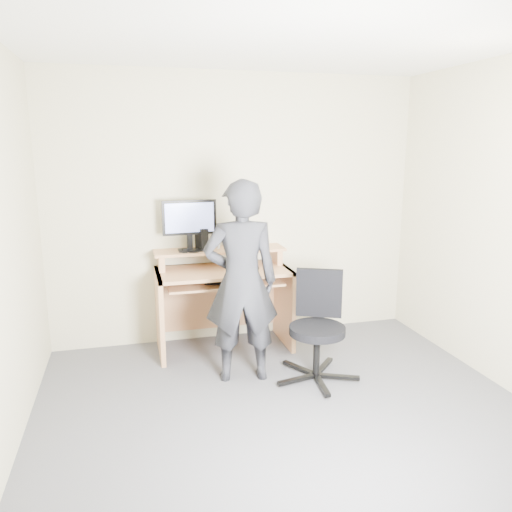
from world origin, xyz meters
name	(u,v)px	position (x,y,z in m)	size (l,w,h in m)	color
ground	(296,427)	(0.00, 0.00, 0.00)	(3.50, 3.50, 0.00)	#55555A
back_wall	(237,209)	(0.00, 1.75, 1.25)	(3.50, 0.02, 2.50)	beige
ceiling	(303,26)	(0.00, 0.00, 2.50)	(3.50, 3.50, 0.02)	white
desk	(222,289)	(-0.20, 1.53, 0.55)	(1.20, 0.60, 0.91)	tan
monitor	(189,221)	(-0.48, 1.58, 1.19)	(0.49, 0.14, 0.46)	black
external_drive	(202,239)	(-0.37, 1.61, 1.01)	(0.07, 0.13, 0.20)	black
travel_mug	(231,239)	(-0.10, 1.58, 1.00)	(0.08, 0.08, 0.18)	#ADAEB2
smartphone	(251,248)	(0.08, 1.57, 0.92)	(0.07, 0.13, 0.01)	black
charger	(185,251)	(-0.53, 1.51, 0.93)	(0.04, 0.04, 0.04)	black
headphones	(211,247)	(-0.27, 1.66, 0.92)	(0.16, 0.16, 0.02)	silver
keyboard	(231,281)	(-0.15, 1.36, 0.67)	(0.46, 0.18, 0.03)	black
mouse	(254,268)	(0.06, 1.35, 0.77)	(0.10, 0.06, 0.04)	black
office_chair	(318,322)	(0.42, 0.69, 0.46)	(0.67, 0.66, 0.84)	black
person	(241,282)	(-0.18, 0.82, 0.80)	(0.58, 0.38, 1.60)	black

